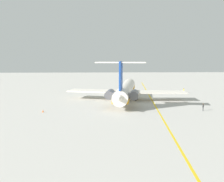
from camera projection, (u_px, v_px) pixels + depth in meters
The scene contains 7 objects.
ground at pixel (158, 99), 74.83m from camera, with size 285.24×285.24×0.00m, color #B7B5AD.
main_jetliner at pixel (126, 90), 70.82m from camera, with size 38.79×34.48×11.34m.
ground_crew_near_nose at pixel (203, 106), 57.16m from camera, with size 0.34×0.32×1.72m.
ground_crew_near_tail at pixel (184, 90), 87.10m from camera, with size 0.43×0.27×1.71m.
safety_cone_nose at pixel (95, 90), 94.33m from camera, with size 0.40×0.40×0.55m, color #EA590F.
safety_cone_wingtip at pixel (43, 111), 55.85m from camera, with size 0.40×0.40×0.55m, color #EA590F.
taxiway_centreline at pixel (152, 100), 72.62m from camera, with size 106.61×0.36×0.01m, color gold.
Camera 1 is at (-73.23, 17.09, 11.95)m, focal length 39.99 mm.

